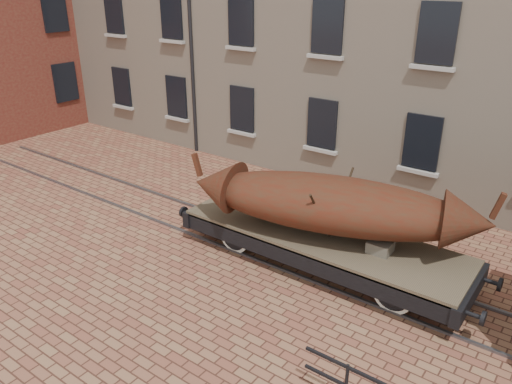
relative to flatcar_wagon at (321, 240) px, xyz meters
The scene contains 4 objects.
ground 0.85m from the flatcar_wagon, behind, with size 90.00×90.00×0.00m, color brown.
rail_track 0.82m from the flatcar_wagon, behind, with size 30.00×1.52×0.06m.
flatcar_wagon is the anchor object (origin of this frame).
iron_boat 1.10m from the flatcar_wagon, ahead, with size 7.33×3.70×1.74m.
Camera 1 is at (5.57, -9.85, 6.91)m, focal length 35.00 mm.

